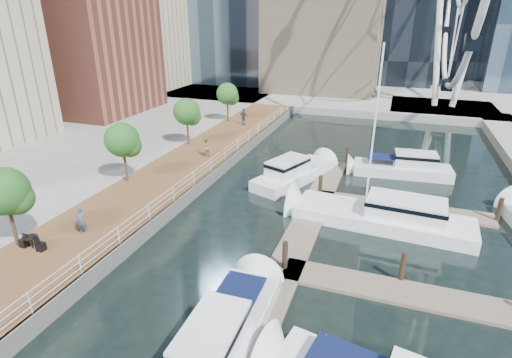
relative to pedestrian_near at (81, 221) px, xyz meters
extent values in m
cube|color=brown|center=(-0.21, 8.78, -1.37)|extent=(6.00, 60.00, 1.00)
cube|color=#595954|center=(2.79, 8.78, -1.37)|extent=(0.25, 60.00, 1.00)
cube|color=gray|center=(8.79, 95.78, -1.37)|extent=(200.00, 114.00, 1.00)
cube|color=gray|center=(22.79, 45.78, -1.37)|extent=(14.00, 12.00, 1.00)
cube|color=#6D6051|center=(11.79, 3.78, -1.77)|extent=(2.00, 32.00, 0.20)
cube|color=#6D6051|center=(17.79, 1.78, -1.77)|extent=(12.00, 2.00, 0.20)
cube|color=#6D6051|center=(17.79, 11.78, -1.77)|extent=(12.00, 2.00, 0.20)
cube|color=brown|center=(-21.21, 27.78, 9.13)|extent=(12.00, 14.00, 20.00)
cube|color=#BCAD8E|center=(-27.21, 43.78, 13.13)|extent=(14.00, 16.00, 28.00)
cylinder|color=white|center=(20.29, 45.78, 12.13)|extent=(0.80, 0.80, 26.00)
cylinder|color=white|center=(25.29, 45.78, 12.13)|extent=(0.80, 0.80, 26.00)
cylinder|color=#3F2B1C|center=(-2.61, -2.22, 0.33)|extent=(0.20, 0.20, 2.40)
sphere|color=#265B1E|center=(-2.61, -2.22, 2.43)|extent=(2.60, 2.60, 2.60)
cylinder|color=#3F2B1C|center=(-2.61, 7.78, 0.33)|extent=(0.20, 0.20, 2.40)
sphere|color=#265B1E|center=(-2.61, 7.78, 2.43)|extent=(2.60, 2.60, 2.60)
cylinder|color=#3F2B1C|center=(-2.61, 17.78, 0.33)|extent=(0.20, 0.20, 2.40)
sphere|color=#265B1E|center=(-2.61, 17.78, 2.43)|extent=(2.60, 2.60, 2.60)
cylinder|color=#3F2B1C|center=(-2.61, 27.78, 0.33)|extent=(0.20, 0.20, 2.40)
sphere|color=#265B1E|center=(-2.61, 27.78, 2.43)|extent=(2.60, 2.60, 2.60)
imported|color=#46495D|center=(0.00, 0.00, 0.00)|extent=(0.74, 0.61, 1.73)
imported|color=gray|center=(0.63, 15.07, -0.01)|extent=(1.02, 1.06, 1.71)
imported|color=#373A45|center=(-0.14, 26.74, 0.11)|extent=(1.23, 0.76, 1.95)
camera|label=1|loc=(16.37, -15.98, 11.05)|focal=28.00mm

